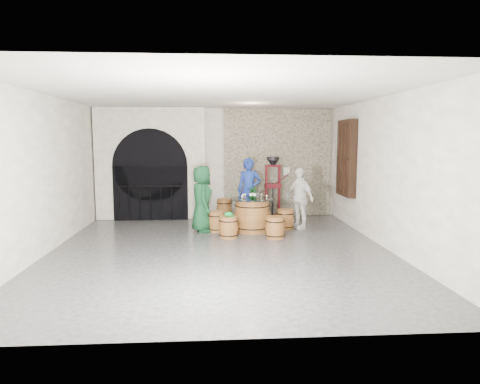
{
  "coord_description": "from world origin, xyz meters",
  "views": [
    {
      "loc": [
        -0.17,
        -8.69,
        2.31
      ],
      "look_at": [
        0.5,
        1.37,
        1.05
      ],
      "focal_mm": 32.0,
      "sensor_mm": 36.0,
      "label": 1
    }
  ],
  "objects": [
    {
      "name": "wine_bottle_right",
      "position": [
        0.88,
        1.9,
        0.97
      ],
      "size": [
        0.08,
        0.08,
        0.32
      ],
      "color": "black",
      "rests_on": "barrel_table"
    },
    {
      "name": "control_box",
      "position": [
        2.05,
        3.86,
        1.35
      ],
      "size": [
        0.18,
        0.1,
        0.22
      ],
      "primitive_type": "cube",
      "color": "silver",
      "rests_on": "wall_back"
    },
    {
      "name": "side_barrel",
      "position": [
        0.18,
        3.45,
        0.3
      ],
      "size": [
        0.45,
        0.45,
        0.6
      ],
      "rotation": [
        0.0,
        0.0,
        0.15
      ],
      "color": "brown",
      "rests_on": "ground"
    },
    {
      "name": "barrel_stool_near_right",
      "position": [
        1.3,
        1.01,
        0.25
      ],
      "size": [
        0.45,
        0.45,
        0.51
      ],
      "color": "brown",
      "rests_on": "ground"
    },
    {
      "name": "tasting_glass_f",
      "position": [
        0.62,
        1.96,
        0.88
      ],
      "size": [
        0.05,
        0.05,
        0.1
      ],
      "primitive_type": null,
      "color": "#BA7624",
      "rests_on": "barrel_table"
    },
    {
      "name": "person_blue",
      "position": [
        0.86,
        2.96,
        0.89
      ],
      "size": [
        0.69,
        0.49,
        1.78
      ],
      "primitive_type": "imported",
      "rotation": [
        0.0,
        0.0,
        -0.1
      ],
      "color": "navy",
      "rests_on": "ground"
    },
    {
      "name": "tasting_glass_d",
      "position": [
        1.01,
        2.09,
        0.88
      ],
      "size": [
        0.05,
        0.05,
        0.1
      ],
      "primitive_type": null,
      "color": "#BA7624",
      "rests_on": "barrel_table"
    },
    {
      "name": "green_cap",
      "position": [
        0.22,
        1.13,
        0.56
      ],
      "size": [
        0.25,
        0.2,
        0.11
      ],
      "color": "#0C862E",
      "rests_on": "barrel_stool_near_left"
    },
    {
      "name": "person_white",
      "position": [
        2.09,
        2.1,
        0.78
      ],
      "size": [
        0.82,
        0.98,
        1.57
      ],
      "primitive_type": "imported",
      "rotation": [
        0.0,
        0.0,
        -1.0
      ],
      "color": "white",
      "rests_on": "ground"
    },
    {
      "name": "barrel_stool_near_left",
      "position": [
        0.22,
        1.13,
        0.25
      ],
      "size": [
        0.45,
        0.45,
        0.51
      ],
      "color": "brown",
      "rests_on": "ground"
    },
    {
      "name": "tasting_glass_e",
      "position": [
        1.18,
        1.68,
        0.88
      ],
      "size": [
        0.05,
        0.05,
        0.1
      ],
      "primitive_type": null,
      "color": "#BA7624",
      "rests_on": "barrel_table"
    },
    {
      "name": "wall_right",
      "position": [
        3.5,
        0.0,
        1.6
      ],
      "size": [
        0.0,
        8.0,
        8.0
      ],
      "primitive_type": "plane",
      "rotation": [
        1.57,
        0.0,
        -1.57
      ],
      "color": "silver",
      "rests_on": "ground"
    },
    {
      "name": "ceiling",
      "position": [
        0.0,
        0.0,
        3.2
      ],
      "size": [
        8.0,
        8.0,
        0.0
      ],
      "primitive_type": "plane",
      "rotation": [
        3.14,
        0.0,
        0.0
      ],
      "color": "beige",
      "rests_on": "wall_back"
    },
    {
      "name": "shuttered_window",
      "position": [
        3.38,
        2.4,
        1.8
      ],
      "size": [
        0.23,
        1.1,
        2.0
      ],
      "color": "black",
      "rests_on": "wall_right"
    },
    {
      "name": "stone_facing_panel",
      "position": [
        1.8,
        3.94,
        1.6
      ],
      "size": [
        3.2,
        0.12,
        3.18
      ],
      "primitive_type": "cube",
      "color": "gray",
      "rests_on": "ground"
    },
    {
      "name": "barrel_stool_right",
      "position": [
        1.71,
        2.01,
        0.25
      ],
      "size": [
        0.45,
        0.45,
        0.51
      ],
      "color": "brown",
      "rests_on": "ground"
    },
    {
      "name": "wall_left",
      "position": [
        -3.5,
        0.0,
        1.6
      ],
      "size": [
        0.0,
        8.0,
        8.0
      ],
      "primitive_type": "plane",
      "rotation": [
        1.57,
        0.0,
        1.57
      ],
      "color": "silver",
      "rests_on": "ground"
    },
    {
      "name": "arched_opening",
      "position": [
        -1.9,
        3.74,
        1.58
      ],
      "size": [
        3.1,
        0.6,
        3.19
      ],
      "color": "silver",
      "rests_on": "ground"
    },
    {
      "name": "wall_front",
      "position": [
        0.0,
        -4.0,
        1.6
      ],
      "size": [
        8.0,
        0.0,
        8.0
      ],
      "primitive_type": "plane",
      "rotation": [
        -1.57,
        0.0,
        0.0
      ],
      "color": "silver",
      "rests_on": "ground"
    },
    {
      "name": "wine_bottle_center",
      "position": [
        0.89,
        1.76,
        0.97
      ],
      "size": [
        0.08,
        0.08,
        0.32
      ],
      "color": "black",
      "rests_on": "barrel_table"
    },
    {
      "name": "corking_press",
      "position": [
        1.59,
        3.47,
        1.04
      ],
      "size": [
        0.75,
        0.44,
        1.79
      ],
      "rotation": [
        0.0,
        0.0,
        0.1
      ],
      "color": "#540E17",
      "rests_on": "ground"
    },
    {
      "name": "tasting_glass_b",
      "position": [
        1.08,
        1.94,
        0.88
      ],
      "size": [
        0.05,
        0.05,
        0.1
      ],
      "primitive_type": null,
      "color": "#BA7624",
      "rests_on": "barrel_table"
    },
    {
      "name": "wall_back",
      "position": [
        0.0,
        4.0,
        1.6
      ],
      "size": [
        8.0,
        0.0,
        8.0
      ],
      "primitive_type": "plane",
      "rotation": [
        1.57,
        0.0,
        0.0
      ],
      "color": "silver",
      "rests_on": "ground"
    },
    {
      "name": "barrel_table",
      "position": [
        0.84,
        1.79,
        0.41
      ],
      "size": [
        1.09,
        1.09,
        0.83
      ],
      "color": "brown",
      "rests_on": "ground"
    },
    {
      "name": "ground",
      "position": [
        0.0,
        0.0,
        0.0
      ],
      "size": [
        8.0,
        8.0,
        0.0
      ],
      "primitive_type": "plane",
      "color": "#2B2B2D",
      "rests_on": "ground"
    },
    {
      "name": "wine_bottle_left",
      "position": [
        0.8,
        1.78,
        0.97
      ],
      "size": [
        0.08,
        0.08,
        0.32
      ],
      "color": "black",
      "rests_on": "barrel_table"
    },
    {
      "name": "person_green",
      "position": [
        -0.41,
        1.87,
        0.83
      ],
      "size": [
        0.65,
        0.88,
        1.65
      ],
      "primitive_type": "imported",
      "rotation": [
        0.0,
        0.0,
        1.73
      ],
      "color": "#113C20",
      "rests_on": "ground"
    },
    {
      "name": "barrel_stool_left",
      "position": [
        -0.06,
        1.84,
        0.25
      ],
      "size": [
        0.45,
        0.45,
        0.51
      ],
      "color": "brown",
      "rests_on": "ground"
    },
    {
      "name": "tasting_glass_a",
      "position": [
        0.57,
        1.64,
        0.88
      ],
      "size": [
        0.05,
        0.05,
        0.1
      ],
      "primitive_type": null,
      "color": "#BA7624",
      "rests_on": "barrel_table"
    },
    {
      "name": "tasting_glass_c",
      "position": [
        0.67,
        1.97,
        0.88
      ],
      "size": [
        0.05,
        0.05,
        0.1
      ],
      "primitive_type": null,
      "color": "#BA7624",
      "rests_on": "barrel_table"
    },
    {
      "name": "barrel_stool_far",
      "position": [
        0.85,
        2.69,
        0.25
      ],
      "size": [
        0.45,
        0.45,
        0.51
      ],
      "color": "brown",
      "rests_on": "ground"
    }
  ]
}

